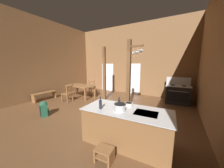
# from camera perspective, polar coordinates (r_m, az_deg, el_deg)

# --- Properties ---
(ground_plane) EXTENTS (8.52, 8.50, 0.10)m
(ground_plane) POSITION_cam_1_polar(r_m,az_deg,el_deg) (5.16, -8.95, -13.82)
(ground_plane) COLOR brown
(wall_back) EXTENTS (8.52, 0.14, 4.58)m
(wall_back) POSITION_cam_1_polar(r_m,az_deg,el_deg) (8.15, 8.58, 11.58)
(wall_back) COLOR brown
(wall_back) RESTS_ON ground_plane
(wall_left) EXTENTS (0.14, 8.50, 4.58)m
(wall_left) POSITION_cam_1_polar(r_m,az_deg,el_deg) (7.86, -32.68, 10.28)
(wall_left) COLOR brown
(wall_left) RESTS_ON ground_plane
(glazed_door_back_left) EXTENTS (1.00, 0.01, 2.05)m
(glazed_door_back_left) POSITION_cam_1_polar(r_m,az_deg,el_deg) (8.93, -2.23, 3.38)
(glazed_door_back_left) COLOR white
(glazed_door_back_left) RESTS_ON ground_plane
(glazed_panel_back_right) EXTENTS (0.84, 0.01, 2.05)m
(glazed_panel_back_right) POSITION_cam_1_polar(r_m,az_deg,el_deg) (8.00, 10.73, 2.49)
(glazed_panel_back_right) COLOR white
(glazed_panel_back_right) RESTS_ON ground_plane
(kitchen_island) EXTENTS (2.22, 1.10, 0.89)m
(kitchen_island) POSITION_cam_1_polar(r_m,az_deg,el_deg) (3.14, 6.93, -19.95)
(kitchen_island) COLOR brown
(kitchen_island) RESTS_ON ground_plane
(stove_range) EXTENTS (1.18, 0.87, 1.32)m
(stove_range) POSITION_cam_1_polar(r_m,az_deg,el_deg) (6.92, 29.51, -4.28)
(stove_range) COLOR black
(stove_range) RESTS_ON ground_plane
(support_post_with_pot_rack) EXTENTS (0.64, 0.24, 2.93)m
(support_post_with_pot_rack) POSITION_cam_1_polar(r_m,az_deg,el_deg) (4.65, 8.64, 4.62)
(support_post_with_pot_rack) COLOR brown
(support_post_with_pot_rack) RESTS_ON ground_plane
(support_post_center) EXTENTS (0.14, 0.14, 2.93)m
(support_post_center) POSITION_cam_1_polar(r_m,az_deg,el_deg) (6.47, -3.79, 4.90)
(support_post_center) COLOR brown
(support_post_center) RESTS_ON ground_plane
(step_stool) EXTENTS (0.38, 0.31, 0.30)m
(step_stool) POSITION_cam_1_polar(r_m,az_deg,el_deg) (2.79, -3.72, -30.98)
(step_stool) COLOR brown
(step_stool) RESTS_ON ground_plane
(dining_table) EXTENTS (1.74, 0.98, 0.74)m
(dining_table) POSITION_cam_1_polar(r_m,az_deg,el_deg) (7.33, -15.21, -1.27)
(dining_table) COLOR brown
(dining_table) RESTS_ON ground_plane
(ladderback_chair_near_window) EXTENTS (0.60, 0.60, 0.95)m
(ladderback_chair_near_window) POSITION_cam_1_polar(r_m,az_deg,el_deg) (7.84, -9.55, -1.87)
(ladderback_chair_near_window) COLOR brown
(ladderback_chair_near_window) RESTS_ON ground_plane
(ladderback_chair_by_post) EXTENTS (0.48, 0.48, 0.95)m
(ladderback_chair_by_post) POSITION_cam_1_polar(r_m,az_deg,el_deg) (6.73, -20.86, -4.27)
(ladderback_chair_by_post) COLOR brown
(ladderback_chair_by_post) RESTS_ON ground_plane
(bench_along_left_wall) EXTENTS (0.38, 1.29, 0.44)m
(bench_along_left_wall) POSITION_cam_1_polar(r_m,az_deg,el_deg) (7.60, -30.26, -4.59)
(bench_along_left_wall) COLOR brown
(bench_along_left_wall) RESTS_ON ground_plane
(backpack) EXTENTS (0.38, 0.38, 0.60)m
(backpack) POSITION_cam_1_polar(r_m,az_deg,el_deg) (5.29, -30.52, -10.25)
(backpack) COLOR #1E5138
(backpack) RESTS_ON ground_plane
(stockpot_on_counter) EXTENTS (0.35, 0.28, 0.17)m
(stockpot_on_counter) POSITION_cam_1_polar(r_m,az_deg,el_deg) (2.83, 3.92, -11.35)
(stockpot_on_counter) COLOR silver
(stockpot_on_counter) RESTS_ON kitchen_island
(mixing_bowl_on_counter) EXTENTS (0.22, 0.22, 0.08)m
(mixing_bowl_on_counter) POSITION_cam_1_polar(r_m,az_deg,el_deg) (3.21, 8.22, -9.81)
(mixing_bowl_on_counter) COLOR silver
(mixing_bowl_on_counter) RESTS_ON kitchen_island
(bottle_tall_on_counter) EXTENTS (0.07, 0.07, 0.31)m
(bottle_tall_on_counter) POSITION_cam_1_polar(r_m,az_deg,el_deg) (2.95, -5.71, -9.79)
(bottle_tall_on_counter) COLOR #1E2328
(bottle_tall_on_counter) RESTS_ON kitchen_island
(bottle_short_on_counter) EXTENTS (0.07, 0.07, 0.26)m
(bottle_short_on_counter) POSITION_cam_1_polar(r_m,az_deg,el_deg) (3.08, 3.46, -9.27)
(bottle_short_on_counter) COLOR #1E2328
(bottle_short_on_counter) RESTS_ON kitchen_island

